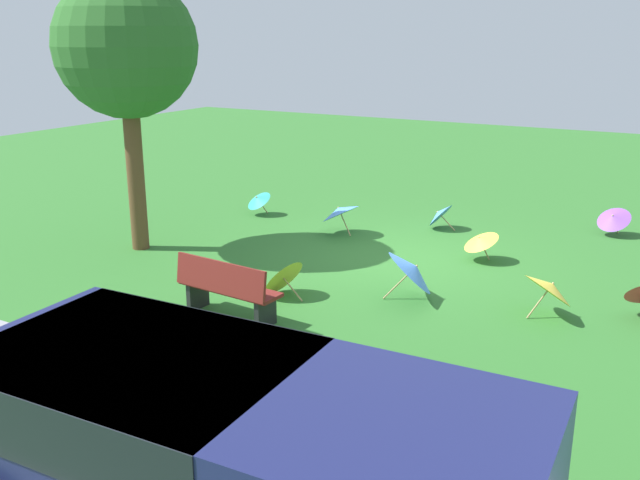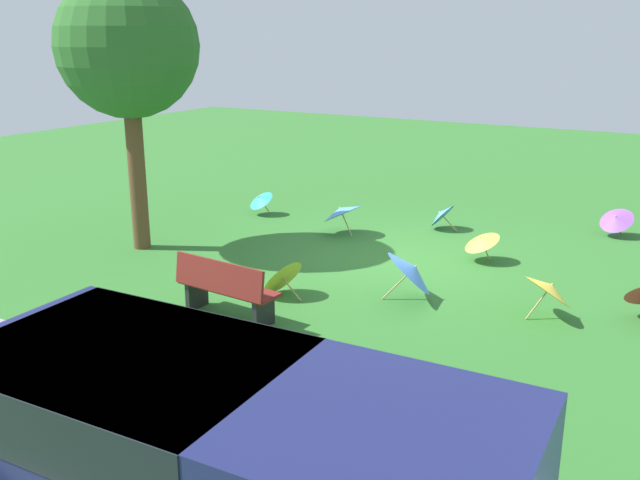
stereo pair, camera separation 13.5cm
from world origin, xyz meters
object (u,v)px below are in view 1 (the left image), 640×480
object	(u,v)px
shade_tree	(126,48)
parasol_yellow_0	(282,276)
parasol_blue_1	(413,269)
parasol_blue_2	(439,214)
parasol_yellow_2	(480,240)
park_bench	(227,289)
parasol_yellow_1	(550,287)
parasol_blue_0	(340,211)
parasol_teal_0	(258,199)
van_dark	(217,444)
parasol_purple_0	(613,218)

from	to	relation	value
shade_tree	parasol_yellow_0	bearing A→B (deg)	167.62
parasol_blue_1	parasol_blue_2	world-z (taller)	parasol_blue_1
parasol_yellow_0	parasol_yellow_2	size ratio (longest dim) A/B	0.90
park_bench	parasol_yellow_1	distance (m)	4.64
parasol_blue_2	parasol_yellow_2	xyz separation A→B (m)	(-1.39, 1.70, 0.07)
shade_tree	parasol_blue_0	size ratio (longest dim) A/B	5.82
parasol_teal_0	parasol_yellow_2	size ratio (longest dim) A/B	0.83
park_bench	parasol_yellow_0	xyz separation A→B (m)	(-0.17, -1.18, -0.14)
park_bench	parasol_teal_0	distance (m)	6.00
parasol_yellow_1	parasol_blue_2	size ratio (longest dim) A/B	1.64
parasol_blue_2	park_bench	bearing A→B (deg)	81.04
van_dark	shade_tree	bearing A→B (deg)	-42.66
parasol_yellow_0	parasol_teal_0	size ratio (longest dim) A/B	1.08
parasol_teal_0	parasol_blue_2	xyz separation A→B (m)	(-3.96, -0.90, -0.04)
van_dark	parasol_blue_2	size ratio (longest dim) A/B	7.33
shade_tree	parasol_blue_2	xyz separation A→B (m)	(-4.49, -4.10, -3.37)
parasol_yellow_0	parasol_purple_0	bearing A→B (deg)	-123.34
parasol_yellow_1	parasol_purple_0	distance (m)	4.98
shade_tree	parasol_purple_0	world-z (taller)	shade_tree
parasol_yellow_1	parasol_teal_0	distance (m)	7.56
parasol_yellow_1	parasol_blue_1	bearing A→B (deg)	8.34
parasol_teal_0	shade_tree	bearing A→B (deg)	80.57
van_dark	park_bench	xyz separation A→B (m)	(2.74, -3.78, -0.45)
parasol_blue_2	parasol_yellow_2	size ratio (longest dim) A/B	0.70
parasol_yellow_0	parasol_yellow_2	bearing A→B (deg)	-124.18
parasol_blue_0	parasol_yellow_1	size ratio (longest dim) A/B	0.83
parasol_teal_0	parasol_yellow_1	bearing A→B (deg)	157.84
van_dark	parasol_yellow_0	xyz separation A→B (m)	(2.56, -4.96, -0.58)
van_dark	parasol_teal_0	size ratio (longest dim) A/B	6.18
park_bench	parasol_purple_0	world-z (taller)	park_bench
parasol_blue_0	parasol_yellow_1	bearing A→B (deg)	153.15
park_bench	parasol_blue_1	world-z (taller)	park_bench
van_dark	shade_tree	xyz separation A→B (m)	(6.27, -5.77, 2.78)
park_bench	parasol_purple_0	distance (m)	8.44
parasol_yellow_2	shade_tree	bearing A→B (deg)	22.18
parasol_blue_1	parasol_blue_2	distance (m)	4.18
parasol_yellow_2	parasol_teal_0	bearing A→B (deg)	-8.51
parasol_yellow_0	parasol_blue_1	distance (m)	2.04
parasol_blue_0	parasol_blue_1	size ratio (longest dim) A/B	0.74
van_dark	parasol_blue_0	size ratio (longest dim) A/B	5.41
park_bench	parasol_blue_2	world-z (taller)	park_bench
van_dark	parasol_blue_0	distance (m)	9.15
van_dark	park_bench	distance (m)	4.69
van_dark	parasol_yellow_2	bearing A→B (deg)	-87.32
parasol_teal_0	parasol_blue_2	distance (m)	4.06
park_bench	parasol_blue_1	size ratio (longest dim) A/B	1.41
park_bench	parasol_blue_2	size ratio (longest dim) A/B	2.57
parasol_blue_0	parasol_blue_2	bearing A→B (deg)	-139.36
park_bench	parasol_teal_0	bearing A→B (deg)	-60.02
park_bench	parasol_purple_0	bearing A→B (deg)	-119.91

